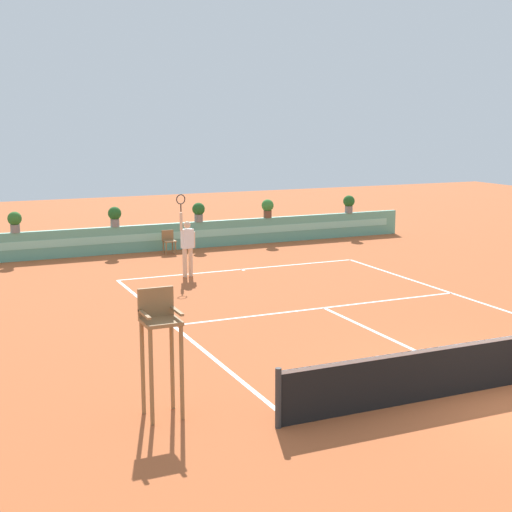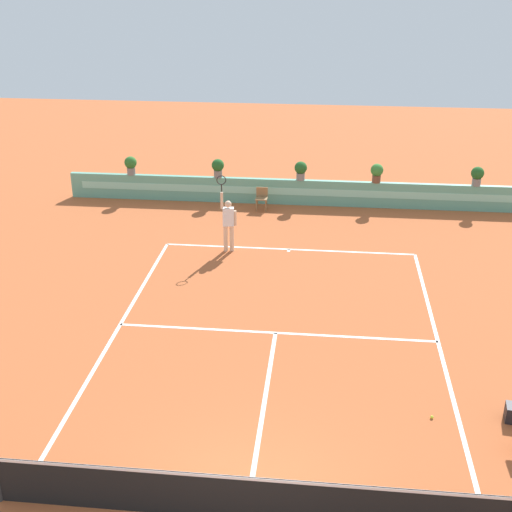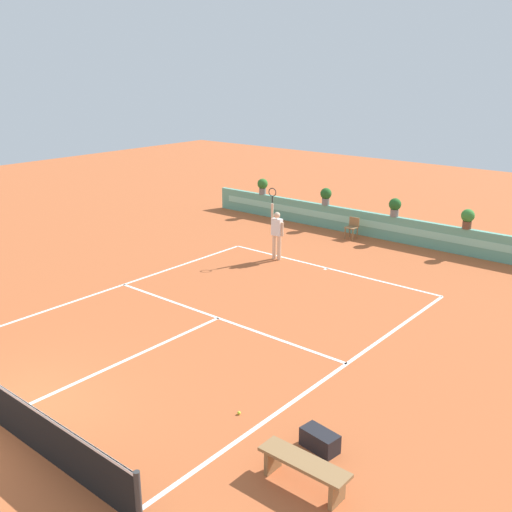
% 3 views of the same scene
% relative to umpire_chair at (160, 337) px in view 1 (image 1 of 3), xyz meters
% --- Properties ---
extents(ground_plane, '(60.00, 60.00, 0.00)m').
position_rel_umpire_chair_xyz_m(ground_plane, '(5.95, 4.74, -1.34)').
color(ground_plane, '#B2562D').
extents(court_lines, '(8.32, 11.94, 0.01)m').
position_rel_umpire_chair_xyz_m(court_lines, '(5.95, 5.45, -1.34)').
color(court_lines, white).
rests_on(court_lines, ground).
extents(net, '(8.92, 0.10, 1.00)m').
position_rel_umpire_chair_xyz_m(net, '(5.95, -1.26, -0.83)').
color(net, '#333333').
rests_on(net, ground).
extents(back_wall_barrier, '(18.00, 0.21, 1.00)m').
position_rel_umpire_chair_xyz_m(back_wall_barrier, '(5.95, 15.12, -0.84)').
color(back_wall_barrier, '#60A88E').
rests_on(back_wall_barrier, ground).
extents(umpire_chair, '(0.60, 0.60, 2.14)m').
position_rel_umpire_chair_xyz_m(umpire_chair, '(0.00, 0.00, 0.00)').
color(umpire_chair, olive).
rests_on(umpire_chair, ground).
extents(ball_kid_chair, '(0.44, 0.44, 0.85)m').
position_rel_umpire_chair_xyz_m(ball_kid_chair, '(4.67, 14.39, -0.86)').
color(ball_kid_chair, olive).
rests_on(ball_kid_chair, ground).
extents(tennis_player, '(0.62, 0.26, 2.58)m').
position_rel_umpire_chair_xyz_m(tennis_player, '(3.98, 10.30, -0.29)').
color(tennis_player, beige).
rests_on(tennis_player, ground).
extents(potted_plant_far_right, '(0.48, 0.48, 0.72)m').
position_rel_umpire_chair_xyz_m(potted_plant_far_right, '(12.69, 15.13, 0.07)').
color(potted_plant_far_right, gray).
rests_on(potted_plant_far_right, back_wall_barrier).
extents(potted_plant_centre, '(0.48, 0.48, 0.72)m').
position_rel_umpire_chair_xyz_m(potted_plant_centre, '(6.09, 15.13, 0.07)').
color(potted_plant_centre, gray).
rests_on(potted_plant_centre, back_wall_barrier).
extents(potted_plant_far_left, '(0.48, 0.48, 0.72)m').
position_rel_umpire_chair_xyz_m(potted_plant_far_left, '(-0.58, 15.13, 0.07)').
color(potted_plant_far_left, gray).
rests_on(potted_plant_far_left, back_wall_barrier).
extents(potted_plant_right, '(0.48, 0.48, 0.72)m').
position_rel_umpire_chair_xyz_m(potted_plant_right, '(8.98, 15.13, 0.07)').
color(potted_plant_right, brown).
rests_on(potted_plant_right, back_wall_barrier).
extents(potted_plant_left, '(0.48, 0.48, 0.72)m').
position_rel_umpire_chair_xyz_m(potted_plant_left, '(2.88, 15.13, 0.07)').
color(potted_plant_left, gray).
rests_on(potted_plant_left, back_wall_barrier).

